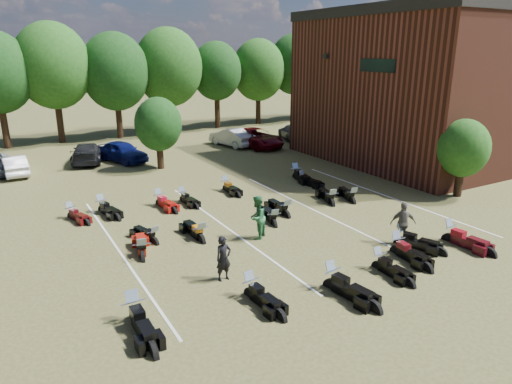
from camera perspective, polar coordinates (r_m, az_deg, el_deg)
ground at (r=20.33m, az=8.01°, el=-5.74°), size 160.00×160.00×0.00m
car_1 at (r=34.04m, az=-27.95°, el=2.96°), size 1.56×4.01×1.30m
car_3 at (r=35.76m, az=-20.32°, el=4.63°), size 3.27×5.31×1.44m
car_4 at (r=35.19m, az=-16.37°, el=4.89°), size 3.29×4.83×1.53m
car_5 at (r=39.51m, az=-3.03°, el=6.86°), size 2.53×4.88×1.53m
car_6 at (r=39.03m, az=-0.10°, el=6.79°), size 3.53×6.02×1.57m
car_7 at (r=42.67m, az=4.64°, el=7.51°), size 3.39×5.13×1.38m
person_black at (r=16.39m, az=-4.08°, el=-8.29°), size 0.63×0.44×1.66m
person_green at (r=19.79m, az=0.15°, el=-3.20°), size 1.19×1.15×1.94m
person_grey at (r=20.30m, az=17.90°, el=-3.72°), size 1.14×0.93×1.82m
motorcycle_0 at (r=14.90m, az=-14.88°, el=-15.36°), size 0.80×2.50×1.39m
motorcycle_1 at (r=15.68m, az=-0.67°, el=-12.95°), size 0.90×2.28×1.24m
motorcycle_2 at (r=16.36m, az=9.42°, el=-11.81°), size 1.13×2.59×1.40m
motorcycle_3 at (r=18.09m, az=15.01°, el=-9.23°), size 0.69×2.12×1.18m
motorcycle_4 at (r=20.50m, az=17.68°, el=-6.23°), size 1.44×2.39×1.27m
motorcycle_5 at (r=19.55m, az=17.12°, el=-7.35°), size 0.98×2.41×1.31m
motorcycle_6 at (r=21.53m, az=22.98°, el=-5.68°), size 0.96×2.53×1.38m
motorcycle_7 at (r=18.75m, az=-13.94°, el=-8.16°), size 1.25×2.45×1.30m
motorcycle_8 at (r=19.93m, az=-6.84°, el=-6.18°), size 0.81×2.33×1.29m
motorcycle_9 at (r=20.08m, az=-12.58°, el=-6.31°), size 1.19×2.15×1.14m
motorcycle_10 at (r=21.53m, az=2.30°, el=-4.24°), size 1.18×2.26×1.20m
motorcycle_11 at (r=22.72m, az=3.80°, el=-3.09°), size 0.79×2.32×1.28m
motorcycle_12 at (r=25.25m, az=11.95°, el=-1.32°), size 1.30×2.35×1.25m
motorcycle_13 at (r=24.68m, az=9.44°, el=-1.61°), size 1.40×2.42×1.29m
motorcycle_14 at (r=24.28m, az=-22.07°, el=-3.01°), size 1.27×2.10×1.11m
motorcycle_15 at (r=24.87m, az=-11.97°, el=-1.61°), size 1.05×2.29×1.23m
motorcycle_16 at (r=24.63m, az=-18.66°, el=-2.36°), size 1.23×2.37×1.26m
motorcycle_17 at (r=26.99m, az=-3.82°, el=0.24°), size 0.70×2.16×1.20m
motorcycle_18 at (r=25.25m, az=-9.12°, el=-1.16°), size 0.87×2.08×1.12m
motorcycle_19 at (r=28.35m, az=5.81°, el=1.03°), size 1.08×2.20×1.17m
motorcycle_20 at (r=29.56m, az=4.98°, el=1.73°), size 1.16×2.53×1.36m
brick_building at (r=41.23m, az=25.54°, el=12.12°), size 25.40×15.20×10.70m
tree_line at (r=44.95m, az=-16.74°, el=14.57°), size 56.00×6.00×9.79m
young_tree_near_building at (r=27.63m, az=24.51°, el=5.00°), size 2.80×2.80×4.16m
young_tree_midfield at (r=32.02m, az=-12.12°, el=8.28°), size 3.20×3.20×4.70m
parking_lines at (r=21.18m, az=-3.47°, el=-4.61°), size 20.10×14.00×0.01m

